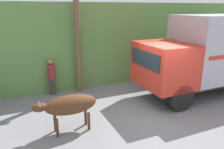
# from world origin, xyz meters

# --- Properties ---
(ground_plane) EXTENTS (60.00, 60.00, 0.00)m
(ground_plane) POSITION_xyz_m (0.00, 0.00, 0.00)
(ground_plane) COLOR gray
(hillside_embankment) EXTENTS (32.00, 5.16, 3.97)m
(hillside_embankment) POSITION_xyz_m (0.00, 6.20, 1.98)
(hillside_embankment) COLOR #608C47
(hillside_embankment) RESTS_ON ground_plane
(building_backdrop) EXTENTS (5.97, 2.70, 2.89)m
(building_backdrop) POSITION_xyz_m (-2.95, 5.05, 1.46)
(building_backdrop) COLOR #C6B793
(building_backdrop) RESTS_ON ground_plane
(cargo_truck) EXTENTS (6.05, 2.28, 3.44)m
(cargo_truck) POSITION_xyz_m (3.33, 0.78, 1.85)
(cargo_truck) COLOR #2D2D2D
(cargo_truck) RESTS_ON ground_plane
(brown_cow) EXTENTS (1.95, 0.62, 1.20)m
(brown_cow) POSITION_xyz_m (-3.03, 0.07, 0.88)
(brown_cow) COLOR #512D19
(brown_cow) RESTS_ON ground_plane
(pedestrian_on_hill) EXTENTS (0.31, 0.31, 1.61)m
(pedestrian_on_hill) POSITION_xyz_m (-3.04, 3.36, 0.90)
(pedestrian_on_hill) COLOR #38332D
(pedestrian_on_hill) RESTS_ON ground_plane
(utility_pole) EXTENTS (0.90, 0.25, 5.25)m
(utility_pole) POSITION_xyz_m (-1.83, 3.24, 2.73)
(utility_pole) COLOR brown
(utility_pole) RESTS_ON ground_plane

